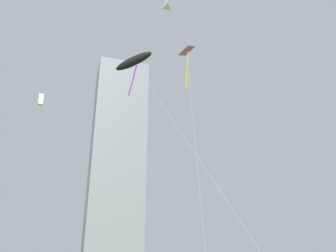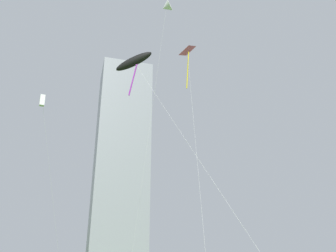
# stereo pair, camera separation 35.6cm
# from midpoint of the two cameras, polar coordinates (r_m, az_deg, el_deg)

# --- Properties ---
(kite_flying_1) EXTENTS (1.82, 9.25, 28.35)m
(kite_flying_1) POSITION_cam_midpoint_polar(r_m,az_deg,el_deg) (38.39, 0.00, 20.26)
(kite_flying_1) COLOR silver
(kite_flying_1) RESTS_ON ground
(kite_flying_2) EXTENTS (2.20, 4.98, 20.24)m
(kite_flying_2) POSITION_cam_midpoint_polar(r_m,az_deg,el_deg) (31.00, 3.75, 12.33)
(kite_flying_2) COLOR silver
(kite_flying_2) RESTS_ON ground
(kite_flying_3) EXTENTS (4.71, 7.37, 15.16)m
(kite_flying_3) POSITION_cam_midpoint_polar(r_m,az_deg,el_deg) (30.87, -20.99, 4.01)
(kite_flying_3) COLOR silver
(kite_flying_3) RESTS_ON ground
(kite_flying_5) EXTENTS (7.06, 9.06, 16.83)m
(kite_flying_5) POSITION_cam_midpoint_polar(r_m,az_deg,el_deg) (25.81, -5.66, 11.21)
(kite_flying_5) COLOR silver
(kite_flying_5) RESTS_ON ground
(distant_highrise_0) EXTENTS (24.41, 22.41, 80.21)m
(distant_highrise_0) POSITION_cam_midpoint_polar(r_m,az_deg,el_deg) (137.40, -8.18, -4.99)
(distant_highrise_0) COLOR gray
(distant_highrise_0) RESTS_ON ground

